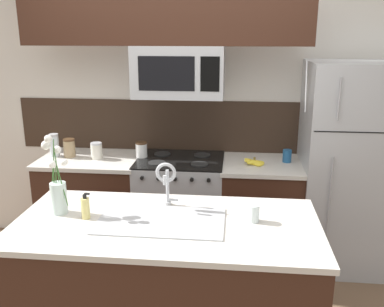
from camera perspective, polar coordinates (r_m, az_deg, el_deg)
The scene contains 20 objects.
rear_partition at distance 4.02m, azimuth 3.34°, elevation 5.86°, with size 5.20×0.10×2.60m, color silver.
splash_band at distance 4.01m, azimuth -1.02°, elevation 3.70°, with size 3.17×0.01×0.48m, color #332319.
back_counter_left at distance 4.10m, azimuth -12.97°, elevation -6.63°, with size 0.90×0.65×0.91m.
back_counter_right at distance 3.90m, azimuth 9.03°, elevation -7.61°, with size 0.70×0.65×0.91m.
stove_range at distance 3.92m, azimuth -1.54°, elevation -7.20°, with size 0.76×0.64×0.93m.
microwave at distance 3.59m, azimuth -1.73°, elevation 10.88°, with size 0.74×0.40×0.42m.
upper_cabinet_band at distance 3.57m, azimuth -3.54°, elevation 19.02°, with size 2.30×0.34×0.60m, color #381E14.
refrigerator at distance 3.90m, azimuth 20.83°, elevation -1.76°, with size 0.89×0.74×1.78m.
storage_jar_tall at distance 4.06m, azimuth -17.89°, elevation 1.06°, with size 0.09×0.09×0.21m.
storage_jar_medium at distance 4.01m, azimuth -16.04°, elevation 0.73°, with size 0.11×0.11×0.17m.
storage_jar_short at distance 3.89m, azimuth -12.61°, elevation 0.37°, with size 0.10×0.10×0.14m.
storage_jar_squat at distance 3.83m, azimuth -6.76°, elevation 0.44°, with size 0.10×0.10×0.15m.
banana_bunch at distance 3.68m, azimuth 8.32°, elevation -1.16°, with size 0.19×0.15×0.08m.
coffee_tin at distance 3.79m, azimuth 12.56°, elevation -0.31°, with size 0.08×0.08×0.11m, color #1E5184.
island_counter at distance 2.82m, azimuth -3.28°, elevation -17.43°, with size 1.83×0.89×0.91m.
kitchen_sink at distance 2.63m, azimuth -4.12°, elevation -10.37°, with size 0.76×0.44×0.16m.
sink_faucet at distance 2.73m, azimuth -3.43°, elevation -3.32°, with size 0.14×0.14×0.31m.
dish_soap_bottle at distance 2.69m, azimuth -14.02°, elevation -7.04°, with size 0.06×0.05×0.16m.
drinking_glass at distance 2.60m, azimuth 8.22°, elevation -7.89°, with size 0.07×0.07×0.11m.
flower_vase at distance 2.78m, azimuth -17.47°, elevation -4.74°, with size 0.19×0.13×0.50m.
Camera 1 is at (0.47, -2.67, 2.02)m, focal length 40.00 mm.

